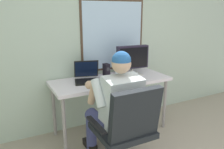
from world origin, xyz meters
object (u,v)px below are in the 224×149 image
Objects in this scene: crt_monitor at (132,58)px; laptop at (87,76)px; office_chair at (128,125)px; wine_glass at (118,74)px; desk at (111,84)px; person_seated at (115,105)px; desk_speaker at (106,71)px.

laptop is (-0.65, 0.04, -0.17)m from crt_monitor.
wine_glass is (0.28, 0.71, 0.31)m from office_chair.
wine_glass is (-0.33, -0.19, -0.13)m from crt_monitor.
desk is 1.24× the size of person_seated.
wine_glass is 0.80× the size of desk_speaker.
person_seated is at bearing -133.54° from crt_monitor.
wine_glass is at bearing -78.45° from desk.
person_seated is at bearing -121.77° from wine_glass.
desk_speaker is at bearing 2.82° from laptop.
crt_monitor is 0.40m from desk_speaker.
wine_glass is at bearing -34.48° from laptop.
person_seated is 8.40× the size of wine_glass.
crt_monitor is (0.60, 0.89, 0.44)m from office_chair.
office_chair reaches higher than wine_glass.
office_chair is at bearing -111.34° from wine_glass.
person_seated is 2.95× the size of laptop.
desk_speaker reaches higher than wine_glass.
desk_speaker is at bearing 76.31° from office_chair.
desk is at bearing -15.91° from laptop.
wine_glass is 0.24m from desk_speaker.
laptop is at bearing 94.07° from person_seated.
office_chair reaches higher than desk.
laptop is at bearing 164.09° from desk.
desk is 1.62× the size of office_chair.
office_chair is (-0.25, -0.85, -0.15)m from desk.
office_chair is 1.02m from desk_speaker.
laptop reaches higher than office_chair.
person_seated is 0.57m from wine_glass.
laptop is (-0.05, 0.93, 0.27)m from office_chair.
desk_speaker is at bearing 172.10° from crt_monitor.
crt_monitor reaches higher than desk_speaker.
desk is 3.66× the size of laptop.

